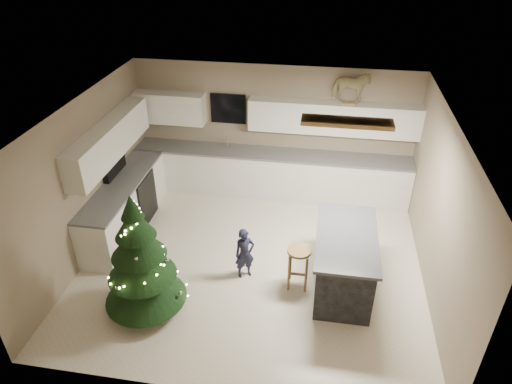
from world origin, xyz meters
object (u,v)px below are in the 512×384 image
(island, at_px, (344,261))
(christmas_tree, at_px, (141,265))
(rocking_horse, at_px, (351,87))
(toddler, at_px, (245,253))
(bar_stool, at_px, (299,259))

(island, distance_m, christmas_tree, 2.99)
(rocking_horse, bearing_deg, island, -178.41)
(toddler, bearing_deg, christmas_tree, -173.91)
(christmas_tree, bearing_deg, rocking_horse, 52.25)
(christmas_tree, bearing_deg, island, 18.02)
(island, relative_size, christmas_tree, 0.87)
(toddler, xyz_separation_m, rocking_horse, (1.47, 2.67, 1.87))
(christmas_tree, xyz_separation_m, toddler, (1.30, 0.91, -0.36))
(bar_stool, bearing_deg, christmas_tree, -159.31)
(island, relative_size, toddler, 1.94)
(toddler, relative_size, rocking_horse, 1.29)
(bar_stool, xyz_separation_m, christmas_tree, (-2.15, -0.81, 0.27))
(bar_stool, relative_size, christmas_tree, 0.36)
(island, bearing_deg, christmas_tree, -161.98)
(island, height_order, bar_stool, island)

